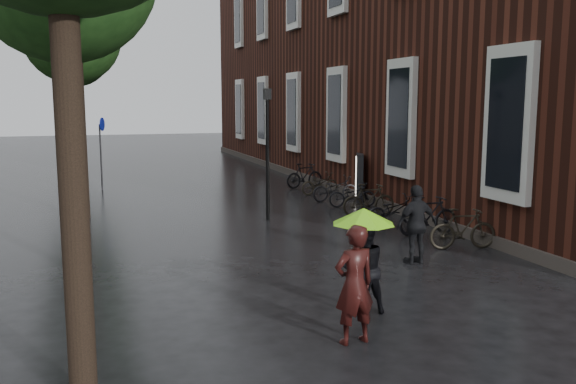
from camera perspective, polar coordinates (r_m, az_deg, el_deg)
name	(u,v)px	position (r m, az deg, el deg)	size (l,w,h in m)	color
brick_building	(404,47)	(29.48, 10.78, 13.20)	(10.20, 33.20, 12.00)	#38160F
street_trees	(72,15)	(22.26, -19.57, 15.32)	(4.33, 34.03, 8.91)	black
person_burgundy	(354,284)	(9.00, 6.23, -8.60)	(0.65, 0.42, 1.78)	black
person_black	(364,268)	(10.28, 7.12, -7.08)	(0.75, 0.59, 1.55)	black
lime_umbrella	(363,216)	(9.47, 7.07, -2.26)	(1.00, 1.00, 1.48)	black
pedestrian_walking	(417,224)	(13.55, 11.94, -2.98)	(1.02, 0.42, 1.74)	black
parked_bicycles	(363,197)	(19.66, 7.03, -0.47)	(2.04, 11.73, 1.05)	black
ad_lightbox	(359,178)	(21.59, 6.68, 1.35)	(0.26, 1.12, 1.68)	black
lamp_post	(268,141)	(17.94, -1.93, 4.78)	(0.20, 0.20, 3.88)	black
cycle_sign	(101,142)	(25.17, -17.05, 4.46)	(0.15, 0.52, 2.87)	#262628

